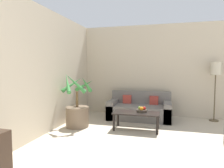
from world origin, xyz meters
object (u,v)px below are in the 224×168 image
apple_red (144,108)px  apple_green (140,108)px  potted_palm (77,111)px  orange_fruit (142,108)px  fruit_bowl (142,111)px  coffee_table (136,115)px  floor_lamp (216,72)px  sofa_loveseat (139,110)px

apple_red → apple_green: (-0.11, -0.00, -0.00)m
potted_palm → apple_green: potted_palm is taller
orange_fruit → fruit_bowl: bearing=91.9°
coffee_table → potted_palm: bearing=-175.2°
fruit_bowl → apple_green: (-0.05, 0.01, 0.06)m
floor_lamp → apple_green: 2.37m
floor_lamp → fruit_bowl: 2.36m
potted_palm → coffee_table: bearing=4.8°
apple_red → potted_palm: bearing=-172.8°
apple_green → fruit_bowl: bearing=-5.7°
apple_red → coffee_table: bearing=-155.0°
fruit_bowl → sofa_loveseat: bearing=100.4°
sofa_loveseat → floor_lamp: size_ratio=1.08×
potted_palm → apple_red: (1.59, 0.20, 0.12)m
orange_fruit → floor_lamp: bearing=36.5°
sofa_loveseat → fruit_bowl: bearing=-79.6°
potted_palm → apple_red: size_ratio=17.69×
coffee_table → apple_green: bearing=50.9°
floor_lamp → apple_green: floor_lamp is taller
apple_green → floor_lamp: bearing=34.1°
potted_palm → fruit_bowl: size_ratio=5.39×
apple_green → potted_palm: bearing=-172.4°
sofa_loveseat → apple_red: size_ratio=23.07×
potted_palm → apple_green: (1.48, 0.20, 0.12)m
potted_palm → fruit_bowl: bearing=7.2°
apple_red → orange_fruit: (-0.05, -0.08, 0.00)m
potted_palm → apple_green: 1.50m
potted_palm → coffee_table: 1.42m
sofa_loveseat → floor_lamp: 2.25m
orange_fruit → apple_green: bearing=126.7°
coffee_table → apple_green: apple_green is taller
apple_green → orange_fruit: size_ratio=0.87×
floor_lamp → apple_red: (-1.74, -1.25, -0.81)m
floor_lamp → apple_red: bearing=-144.3°
sofa_loveseat → coffee_table: size_ratio=1.62×
apple_green → apple_red: bearing=1.0°
sofa_loveseat → fruit_bowl: 0.99m
coffee_table → apple_red: apple_red is taller
apple_green → orange_fruit: (0.06, -0.07, 0.01)m
floor_lamp → fruit_bowl: bearing=-145.0°
coffee_table → orange_fruit: size_ratio=12.61×
potted_palm → orange_fruit: 1.54m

